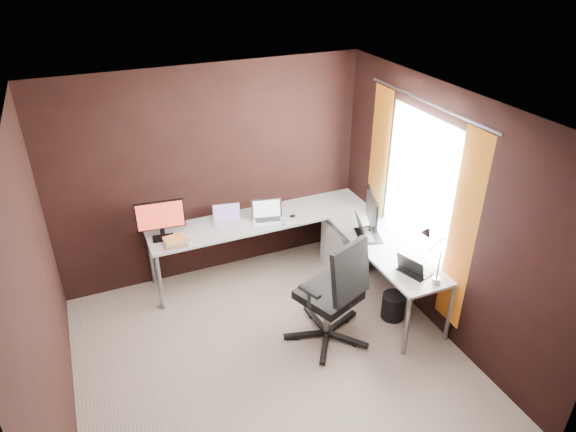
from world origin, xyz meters
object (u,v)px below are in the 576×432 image
(wastebasket, at_px, (393,306))
(laptop_black_small, at_px, (413,269))
(monitor_right, at_px, (372,211))
(laptop_white, at_px, (227,220))
(desk_lamp, at_px, (431,250))
(monitor_left, at_px, (160,218))
(office_chair, at_px, (331,311))
(laptop_black_big, at_px, (366,232))
(book_stack, at_px, (175,241))
(drawer_pedestal, at_px, (345,246))
(laptop_silver, at_px, (268,216))

(wastebasket, bearing_deg, laptop_black_small, -90.18)
(monitor_right, relative_size, laptop_white, 1.53)
(desk_lamp, xyz_separation_m, wastebasket, (-0.05, 0.39, -0.94))
(monitor_left, height_order, office_chair, office_chair)
(monitor_left, distance_m, monitor_right, 2.30)
(laptop_black_big, height_order, office_chair, office_chair)
(monitor_left, relative_size, office_chair, 0.43)
(laptop_white, relative_size, book_stack, 1.26)
(drawer_pedestal, height_order, laptop_black_big, laptop_black_big)
(book_stack, height_order, desk_lamp, desk_lamp)
(monitor_left, distance_m, laptop_white, 0.78)
(monitor_right, bearing_deg, laptop_black_small, -161.09)
(drawer_pedestal, distance_m, laptop_black_small, 1.36)
(laptop_white, height_order, wastebasket, laptop_white)
(laptop_white, distance_m, desk_lamp, 2.34)
(laptop_silver, distance_m, laptop_black_big, 1.15)
(office_chair, bearing_deg, monitor_left, 111.75)
(monitor_right, relative_size, laptop_silver, 1.33)
(monitor_right, xyz_separation_m, laptop_silver, (-0.96, 0.69, -0.21))
(drawer_pedestal, distance_m, monitor_right, 0.81)
(drawer_pedestal, height_order, laptop_black_small, laptop_black_small)
(drawer_pedestal, height_order, laptop_silver, laptop_silver)
(desk_lamp, bearing_deg, laptop_black_big, 112.74)
(monitor_right, relative_size, book_stack, 1.94)
(laptop_black_big, relative_size, book_stack, 1.50)
(office_chair, bearing_deg, laptop_silver, 74.94)
(laptop_black_big, bearing_deg, monitor_left, 84.36)
(monitor_left, xyz_separation_m, laptop_silver, (1.20, -0.09, -0.20))
(monitor_left, height_order, laptop_white, monitor_left)
(drawer_pedestal, relative_size, wastebasket, 2.08)
(drawer_pedestal, xyz_separation_m, office_chair, (-0.75, -1.07, 0.05))
(drawer_pedestal, distance_m, desk_lamp, 1.64)
(laptop_black_small, distance_m, office_chair, 0.91)
(laptop_white, height_order, desk_lamp, desk_lamp)
(monitor_right, xyz_separation_m, laptop_white, (-1.41, 0.82, -0.22))
(book_stack, height_order, office_chair, office_chair)
(drawer_pedestal, distance_m, laptop_white, 1.49)
(drawer_pedestal, bearing_deg, desk_lamp, -87.28)
(laptop_black_big, xyz_separation_m, office_chair, (-0.71, -0.58, -0.43))
(laptop_silver, bearing_deg, office_chair, -71.12)
(office_chair, bearing_deg, wastebasket, -19.53)
(laptop_silver, relative_size, desk_lamp, 0.70)
(monitor_right, height_order, office_chair, office_chair)
(laptop_black_big, xyz_separation_m, desk_lamp, (0.11, -0.95, 0.31))
(monitor_right, distance_m, desk_lamp, 1.02)
(monitor_right, bearing_deg, laptop_silver, 75.72)
(laptop_black_small, bearing_deg, laptop_black_big, -14.00)
(monitor_right, bearing_deg, office_chair, 150.08)
(laptop_white, xyz_separation_m, laptop_silver, (0.45, -0.12, 0.00))
(laptop_black_small, xyz_separation_m, wastebasket, (0.00, 0.23, -0.63))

